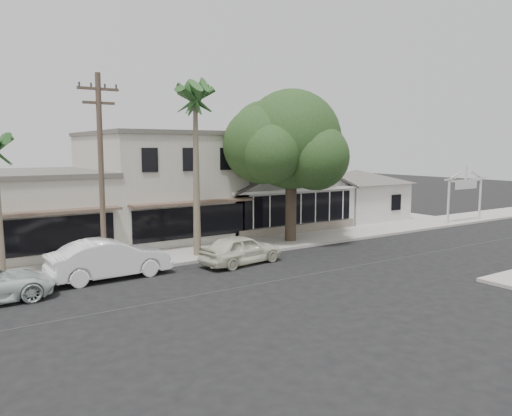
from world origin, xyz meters
TOP-DOWN VIEW (x-y plane):
  - ground at (0.00, 0.00)m, footprint 140.00×140.00m
  - sidewalk_north at (-8.00, 6.75)m, footprint 90.00×3.50m
  - corner_shop at (5.00, 12.47)m, footprint 10.40×8.60m
  - side_cottage at (13.20, 11.50)m, footprint 6.00×6.00m
  - arch_sign at (18.40, 5.30)m, footprint 4.12×0.12m
  - row_building_near at (-3.00, 13.50)m, footprint 8.00×10.00m
  - row_building_midnear at (-12.00, 13.50)m, footprint 10.00×10.00m
  - utility_pole at (-9.00, 5.20)m, footprint 1.80×0.24m
  - car_0 at (-2.74, 3.53)m, footprint 4.55×2.33m
  - car_1 at (-8.97, 4.49)m, footprint 5.36×2.03m
  - shade_tree at (2.69, 6.88)m, footprint 8.30×7.50m
  - palm_east at (-3.86, 6.05)m, footprint 3.35×3.35m

SIDE VIEW (x-z plane):
  - ground at x=0.00m, z-range 0.00..0.00m
  - sidewalk_north at x=-8.00m, z-range 0.00..0.15m
  - car_0 at x=-2.74m, z-range 0.00..1.48m
  - car_1 at x=-8.97m, z-range 0.00..1.74m
  - side_cottage at x=13.20m, z-range 0.00..3.00m
  - row_building_midnear at x=-12.00m, z-range 0.00..4.20m
  - corner_shop at x=5.00m, z-range 0.07..5.17m
  - arch_sign at x=18.40m, z-range 1.18..5.13m
  - row_building_near at x=-3.00m, z-range 0.00..6.50m
  - utility_pole at x=-9.00m, z-range 0.29..9.29m
  - shade_tree at x=2.69m, z-range 1.46..10.66m
  - palm_east at x=-3.86m, z-range 3.44..12.96m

